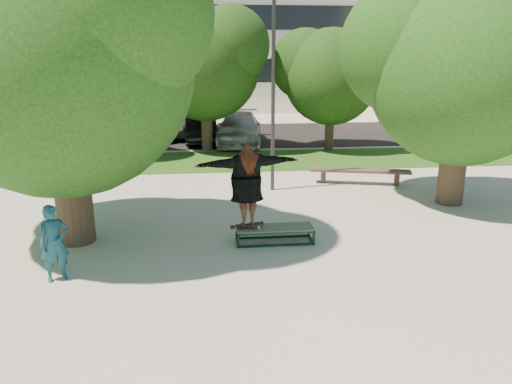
{
  "coord_description": "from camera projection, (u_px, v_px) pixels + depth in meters",
  "views": [
    {
      "loc": [
        -1.19,
        -10.42,
        4.35
      ],
      "look_at": [
        -0.0,
        0.6,
        1.2
      ],
      "focal_mm": 35.0,
      "sensor_mm": 36.0,
      "label": 1
    }
  ],
  "objects": [
    {
      "name": "skater_rig",
      "position": [
        247.0,
        185.0,
        11.3
      ],
      "size": [
        2.44,
        1.03,
        2.0
      ],
      "rotation": [
        0.0,
        0.0,
        3.31
      ],
      "color": "white",
      "rests_on": "grind_box"
    },
    {
      "name": "bg_tree_mid",
      "position": [
        203.0,
        58.0,
        21.62
      ],
      "size": [
        5.76,
        4.92,
        6.24
      ],
      "color": "#38281E",
      "rests_on": "ground"
    },
    {
      "name": "tree_right",
      "position": [
        460.0,
        60.0,
        13.72
      ],
      "size": [
        6.24,
        5.33,
        6.51
      ],
      "color": "#38281E",
      "rests_on": "ground"
    },
    {
      "name": "side_building",
      "position": [
        491.0,
        56.0,
        33.07
      ],
      "size": [
        15.0,
        10.0,
        8.0
      ],
      "primitive_type": "cube",
      "color": "beige",
      "rests_on": "ground"
    },
    {
      "name": "car_silver_a",
      "position": [
        157.0,
        126.0,
        25.29
      ],
      "size": [
        1.83,
        3.97,
        1.32
      ],
      "primitive_type": "imported",
      "rotation": [
        0.0,
        0.0,
        0.07
      ],
      "color": "#B6B5BA",
      "rests_on": "asphalt_strip"
    },
    {
      "name": "grind_box",
      "position": [
        275.0,
        234.0,
        11.7
      ],
      "size": [
        1.8,
        0.6,
        0.38
      ],
      "color": "#11331D",
      "rests_on": "ground"
    },
    {
      "name": "car_grey",
      "position": [
        187.0,
        119.0,
        26.63
      ],
      "size": [
        3.24,
        6.1,
        1.63
      ],
      "primitive_type": "imported",
      "rotation": [
        0.0,
        0.0,
        -0.09
      ],
      "color": "slate",
      "rests_on": "asphalt_strip"
    },
    {
      "name": "car_dark",
      "position": [
        201.0,
        127.0,
        24.55
      ],
      "size": [
        1.6,
        4.31,
        1.41
      ],
      "primitive_type": "imported",
      "rotation": [
        0.0,
        0.0,
        0.03
      ],
      "color": "black",
      "rests_on": "asphalt_strip"
    },
    {
      "name": "tree_left",
      "position": [
        55.0,
        47.0,
        10.68
      ],
      "size": [
        6.96,
        5.95,
        7.12
      ],
      "color": "#38281E",
      "rests_on": "ground"
    },
    {
      "name": "car_silver_b",
      "position": [
        239.0,
        128.0,
        24.05
      ],
      "size": [
        2.55,
        5.2,
        1.46
      ],
      "primitive_type": "imported",
      "rotation": [
        0.0,
        0.0,
        -0.1
      ],
      "color": "#A3A4A8",
      "rests_on": "asphalt_strip"
    },
    {
      "name": "ground",
      "position": [
        259.0,
        250.0,
        11.28
      ],
      "size": [
        120.0,
        120.0,
        0.0
      ],
      "primitive_type": "plane",
      "color": "#A09A93",
      "rests_on": "ground"
    },
    {
      "name": "bg_tree_left",
      "position": [
        67.0,
        66.0,
        20.17
      ],
      "size": [
        5.28,
        4.51,
        5.77
      ],
      "color": "#38281E",
      "rests_on": "ground"
    },
    {
      "name": "office_building",
      "position": [
        189.0,
        3.0,
        39.47
      ],
      "size": [
        30.0,
        14.12,
        16.0
      ],
      "color": "silver",
      "rests_on": "ground"
    },
    {
      "name": "bg_tree_right",
      "position": [
        330.0,
        71.0,
        21.84
      ],
      "size": [
        5.04,
        4.31,
        5.43
      ],
      "color": "#38281E",
      "rests_on": "ground"
    },
    {
      "name": "bystander",
      "position": [
        54.0,
        243.0,
        9.63
      ],
      "size": [
        0.66,
        0.58,
        1.53
      ],
      "primitive_type": "imported",
      "rotation": [
        0.0,
        0.0,
        0.49
      ],
      "color": "#174A59",
      "rests_on": "ground"
    },
    {
      "name": "bench",
      "position": [
        360.0,
        172.0,
        16.74
      ],
      "size": [
        3.32,
        1.24,
        0.51
      ],
      "rotation": [
        0.0,
        0.0,
        -0.25
      ],
      "color": "#4B3B2D",
      "rests_on": "ground"
    },
    {
      "name": "asphalt_strip",
      "position": [
        225.0,
        135.0,
        26.58
      ],
      "size": [
        40.0,
        8.0,
        0.01
      ],
      "primitive_type": "cube",
      "color": "black",
      "rests_on": "ground"
    },
    {
      "name": "lamppost",
      "position": [
        273.0,
        91.0,
        15.3
      ],
      "size": [
        0.25,
        0.15,
        6.11
      ],
      "color": "#2D2D30",
      "rests_on": "ground"
    },
    {
      "name": "grass_strip",
      "position": [
        257.0,
        160.0,
        20.47
      ],
      "size": [
        30.0,
        4.0,
        0.02
      ],
      "primitive_type": "cube",
      "color": "#174112",
      "rests_on": "ground"
    }
  ]
}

